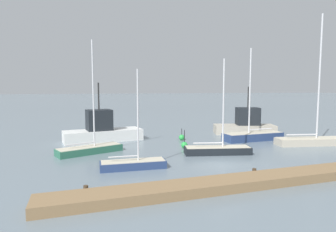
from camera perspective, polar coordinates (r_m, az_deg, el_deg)
name	(u,v)px	position (r m, az deg, el deg)	size (l,w,h in m)	color
ground_plane	(223,163)	(21.59, 10.89, -9.22)	(600.00, 600.00, 0.00)	slate
dock_pier	(264,179)	(17.64, 18.67, -11.88)	(24.51, 1.99, 0.64)	olive
sailboat_0	(133,163)	(19.91, -6.95, -9.37)	(4.53, 1.59, 6.75)	navy
sailboat_1	(253,135)	(31.56, 16.57, -3.74)	(6.56, 2.12, 9.58)	navy
sailboat_2	(90,148)	(25.18, -15.33, -6.19)	(5.65, 3.36, 9.48)	#2D6B51
sailboat_3	(218,149)	(24.35, 9.86, -6.52)	(5.69, 2.72, 7.88)	black
sailboat_4	(311,139)	(31.01, 26.69, -4.11)	(7.01, 3.03, 12.42)	#BCB29E
fishing_boat_0	(245,125)	(35.92, 15.21, -1.65)	(7.61, 4.73, 5.68)	#BCB29E
fishing_boat_1	(102,131)	(30.58, -13.03, -2.86)	(8.23, 3.72, 6.06)	white
channel_buoy_0	(182,137)	(30.33, 2.75, -4.28)	(0.60, 0.60, 1.24)	green
channel_buoy_1	(184,145)	(26.35, 3.30, -5.76)	(0.59, 0.59, 1.68)	green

